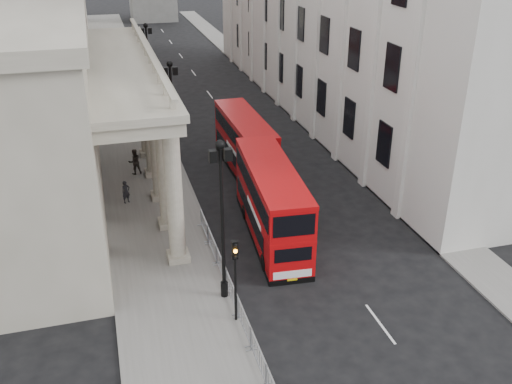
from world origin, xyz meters
TOP-DOWN VIEW (x-y plane):
  - ground at (0.00, 0.00)m, footprint 260.00×260.00m
  - sidewalk_west at (-3.00, 30.00)m, footprint 6.00×140.00m
  - sidewalk_east at (13.50, 30.00)m, footprint 3.00×140.00m
  - kerb at (-0.05, 30.00)m, footprint 0.20×140.00m
  - portico_building at (-10.50, 18.00)m, footprint 9.00×28.00m
  - lamp_post_south at (-0.60, 4.00)m, footprint 1.05×0.44m
  - lamp_post_mid at (-0.60, 20.00)m, footprint 1.05×0.44m
  - lamp_post_north at (-0.60, 36.00)m, footprint 1.05×0.44m
  - traffic_light at (-0.50, 1.98)m, footprint 0.28×0.33m
  - crowd_barriers at (-0.35, 2.23)m, footprint 0.50×18.75m
  - bus_near at (3.46, 9.26)m, footprint 3.32×10.50m
  - bus_far at (4.49, 19.25)m, footprint 2.46×9.74m
  - pedestrian_a at (-4.54, 15.90)m, footprint 0.67×0.58m
  - pedestrian_b at (-3.57, 20.55)m, footprint 1.09×0.94m
  - pedestrian_c at (-1.92, 22.51)m, footprint 1.09×0.99m

SIDE VIEW (x-z plane):
  - ground at x=0.00m, z-range 0.00..0.00m
  - sidewalk_west at x=-3.00m, z-range 0.00..0.12m
  - sidewalk_east at x=13.50m, z-range 0.00..0.12m
  - kerb at x=-0.05m, z-range 0.00..0.14m
  - crowd_barriers at x=-0.35m, z-range 0.12..1.22m
  - pedestrian_a at x=-4.54m, z-range 0.12..1.66m
  - pedestrian_c at x=-1.92m, z-range 0.12..1.98m
  - pedestrian_b at x=-3.57m, z-range 0.12..2.05m
  - bus_far at x=4.49m, z-range 0.09..4.29m
  - bus_near at x=3.46m, z-range 0.10..4.56m
  - traffic_light at x=-0.50m, z-range 0.96..5.26m
  - lamp_post_south at x=-0.60m, z-range 0.75..9.07m
  - lamp_post_mid at x=-0.60m, z-range 0.75..9.07m
  - lamp_post_north at x=-0.60m, z-range 0.75..9.07m
  - portico_building at x=-10.50m, z-range 0.00..12.00m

